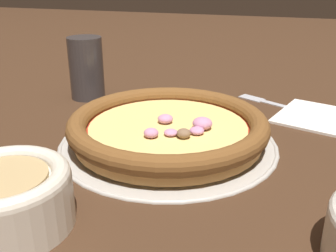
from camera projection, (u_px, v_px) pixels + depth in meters
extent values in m
plane|color=#3D2616|center=(168.00, 144.00, 0.54)|extent=(3.00, 3.00, 0.00)
cylinder|color=#B7B2A8|center=(168.00, 142.00, 0.54)|extent=(0.29, 0.29, 0.00)
torus|color=#B7B2A8|center=(168.00, 141.00, 0.54)|extent=(0.30, 0.30, 0.01)
cylinder|color=tan|center=(168.00, 133.00, 0.54)|extent=(0.25, 0.25, 0.02)
torus|color=brown|center=(168.00, 123.00, 0.53)|extent=(0.27, 0.27, 0.03)
cylinder|color=#A32D19|center=(168.00, 127.00, 0.53)|extent=(0.23, 0.23, 0.00)
cylinder|color=#EAC670|center=(168.00, 126.00, 0.53)|extent=(0.21, 0.21, 0.00)
ellipsoid|color=#C17FA3|center=(165.00, 119.00, 0.54)|extent=(0.03, 0.03, 0.01)
ellipsoid|color=#C17FA3|center=(197.00, 131.00, 0.50)|extent=(0.03, 0.03, 0.01)
ellipsoid|color=brown|center=(184.00, 133.00, 0.49)|extent=(0.02, 0.02, 0.01)
ellipsoid|color=#C17FA3|center=(151.00, 133.00, 0.49)|extent=(0.03, 0.03, 0.01)
ellipsoid|color=#C17FA3|center=(171.00, 133.00, 0.50)|extent=(0.02, 0.02, 0.01)
ellipsoid|color=#C17FA3|center=(203.00, 122.00, 0.52)|extent=(0.03, 0.03, 0.02)
cylinder|color=beige|center=(7.00, 202.00, 0.37)|extent=(0.12, 0.12, 0.05)
torus|color=beige|center=(3.00, 179.00, 0.36)|extent=(0.12, 0.12, 0.02)
cylinder|color=tan|center=(3.00, 178.00, 0.36)|extent=(0.08, 0.08, 0.00)
cylinder|color=#383333|center=(86.00, 68.00, 0.71)|extent=(0.06, 0.06, 0.11)
cube|color=white|center=(313.00, 115.00, 0.64)|extent=(0.16, 0.14, 0.01)
cube|color=#B7B7BC|center=(296.00, 109.00, 0.67)|extent=(0.07, 0.12, 0.00)
cube|color=#B7B7BC|center=(252.00, 98.00, 0.72)|extent=(0.04, 0.05, 0.00)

